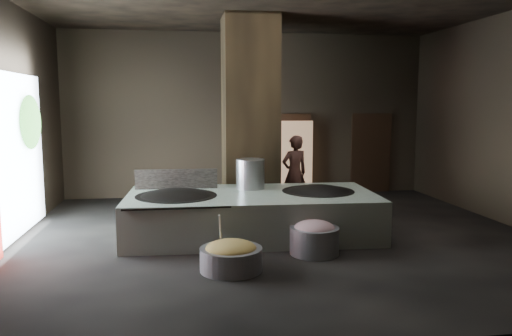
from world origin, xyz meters
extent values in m
cube|color=black|center=(0.00, 0.00, -0.05)|extent=(10.00, 9.00, 0.10)
cube|color=black|center=(0.00, 4.55, 2.25)|extent=(10.00, 0.10, 4.50)
cube|color=black|center=(0.00, -4.55, 2.25)|extent=(10.00, 0.10, 4.50)
cube|color=black|center=(-0.30, 1.90, 2.25)|extent=(1.20, 1.20, 4.50)
cube|color=silver|center=(-0.51, 0.14, 0.42)|extent=(4.90, 2.50, 0.84)
cube|color=black|center=(-0.51, 0.14, 0.82)|extent=(4.70, 2.26, 0.03)
ellipsoid|color=black|center=(-1.96, 0.09, 0.75)|extent=(1.51, 1.51, 0.42)
cylinder|color=black|center=(-1.96, 0.09, 0.82)|extent=(1.55, 1.55, 0.05)
ellipsoid|color=black|center=(0.84, 0.19, 0.75)|extent=(1.41, 1.41, 0.40)
cylinder|color=black|center=(0.84, 0.19, 0.82)|extent=(1.44, 1.44, 0.05)
cylinder|color=#B6B8BF|center=(-0.46, 0.69, 1.13)|extent=(0.58, 0.58, 0.63)
cube|color=black|center=(-1.96, 0.89, 1.03)|extent=(1.67, 0.13, 0.42)
imported|color=brown|center=(0.83, 2.25, 0.91)|extent=(0.76, 0.60, 1.82)
cylinder|color=gray|center=(-1.12, -1.88, 0.18)|extent=(1.20, 1.20, 0.36)
ellipsoid|color=#96A650|center=(-1.12, -1.88, 0.35)|extent=(0.80, 0.80, 0.25)
cylinder|color=#B6B8BF|center=(-1.27, -1.73, 0.55)|extent=(0.09, 0.39, 0.69)
cylinder|color=gray|center=(0.39, -1.23, 0.23)|extent=(0.99, 0.99, 0.47)
ellipsoid|color=#B06A74|center=(0.39, -1.23, 0.45)|extent=(0.70, 0.70, 0.27)
cube|color=black|center=(1.20, 4.45, 1.10)|extent=(1.18, 0.08, 2.38)
cube|color=#8C6647|center=(1.34, 4.20, 1.05)|extent=(0.88, 0.04, 2.09)
cube|color=black|center=(3.60, 4.45, 1.10)|extent=(1.18, 0.08, 2.38)
cube|color=#8C6647|center=(3.61, 4.55, 1.05)|extent=(0.85, 0.04, 2.01)
cube|color=white|center=(-4.95, 0.20, 1.60)|extent=(0.04, 4.20, 3.10)
ellipsoid|color=#194714|center=(-4.85, 1.30, 2.20)|extent=(0.28, 1.10, 1.10)
camera|label=1|loc=(-1.83, -9.34, 2.58)|focal=35.00mm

